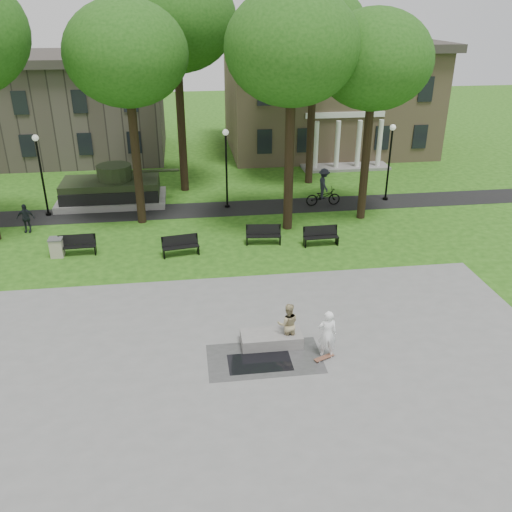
{
  "coord_description": "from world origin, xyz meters",
  "views": [
    {
      "loc": [
        -1.93,
        -18.75,
        11.33
      ],
      "look_at": [
        0.9,
        2.17,
        1.4
      ],
      "focal_mm": 38.0,
      "sensor_mm": 36.0,
      "label": 1
    }
  ],
  "objects_px": {
    "cyclist": "(323,191)",
    "park_bench_0": "(77,245)",
    "concrete_block": "(271,339)",
    "friend_watching": "(288,324)",
    "trash_bin": "(57,247)",
    "skateboarder": "(327,334)"
  },
  "relations": [
    {
      "from": "concrete_block",
      "to": "trash_bin",
      "type": "xyz_separation_m",
      "value": [
        -9.19,
        8.87,
        0.24
      ]
    },
    {
      "from": "concrete_block",
      "to": "friend_watching",
      "type": "distance_m",
      "value": 0.84
    },
    {
      "from": "park_bench_0",
      "to": "cyclist",
      "type": "bearing_deg",
      "value": 19.58
    },
    {
      "from": "friend_watching",
      "to": "trash_bin",
      "type": "relative_size",
      "value": 1.69
    },
    {
      "from": "cyclist",
      "to": "trash_bin",
      "type": "relative_size",
      "value": 2.41
    },
    {
      "from": "cyclist",
      "to": "concrete_block",
      "type": "bearing_deg",
      "value": 157.52
    },
    {
      "from": "skateboarder",
      "to": "park_bench_0",
      "type": "distance_m",
      "value": 14.12
    },
    {
      "from": "concrete_block",
      "to": "skateboarder",
      "type": "xyz_separation_m",
      "value": [
        1.8,
        -0.95,
        0.68
      ]
    },
    {
      "from": "skateboarder",
      "to": "friend_watching",
      "type": "relative_size",
      "value": 1.11
    },
    {
      "from": "concrete_block",
      "to": "cyclist",
      "type": "height_order",
      "value": "cyclist"
    },
    {
      "from": "skateboarder",
      "to": "park_bench_0",
      "type": "relative_size",
      "value": 1.0
    },
    {
      "from": "park_bench_0",
      "to": "trash_bin",
      "type": "distance_m",
      "value": 0.97
    },
    {
      "from": "park_bench_0",
      "to": "trash_bin",
      "type": "bearing_deg",
      "value": -175.18
    },
    {
      "from": "concrete_block",
      "to": "cyclist",
      "type": "bearing_deg",
      "value": 68.97
    },
    {
      "from": "cyclist",
      "to": "trash_bin",
      "type": "distance_m",
      "value": 15.68
    },
    {
      "from": "skateboarder",
      "to": "friend_watching",
      "type": "xyz_separation_m",
      "value": [
        -1.21,
        0.93,
        -0.09
      ]
    },
    {
      "from": "cyclist",
      "to": "park_bench_0",
      "type": "relative_size",
      "value": 1.27
    },
    {
      "from": "cyclist",
      "to": "park_bench_0",
      "type": "distance_m",
      "value": 14.74
    },
    {
      "from": "skateboarder",
      "to": "friend_watching",
      "type": "distance_m",
      "value": 1.53
    },
    {
      "from": "concrete_block",
      "to": "park_bench_0",
      "type": "xyz_separation_m",
      "value": [
        -8.23,
        8.98,
        0.28
      ]
    },
    {
      "from": "skateboarder",
      "to": "trash_bin",
      "type": "relative_size",
      "value": 1.88
    },
    {
      "from": "skateboarder",
      "to": "friend_watching",
      "type": "height_order",
      "value": "skateboarder"
    }
  ]
}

